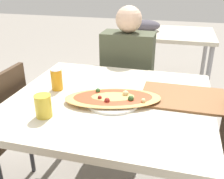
# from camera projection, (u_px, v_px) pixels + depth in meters

# --- Properties ---
(dining_table) EXTENTS (1.09, 1.00, 0.75)m
(dining_table) POSITION_uv_depth(u_px,v_px,m) (110.00, 110.00, 1.47)
(dining_table) COLOR beige
(dining_table) RESTS_ON ground_plane
(chair_far_seated) EXTENTS (0.40, 0.40, 0.86)m
(chair_far_seated) POSITION_uv_depth(u_px,v_px,m) (129.00, 84.00, 2.29)
(chair_far_seated) COLOR #3F2D1E
(chair_far_seated) RESTS_ON ground_plane
(person_seated) EXTENTS (0.41, 0.24, 1.16)m
(person_seated) POSITION_uv_depth(u_px,v_px,m) (127.00, 67.00, 2.12)
(person_seated) COLOR #2D2D38
(person_seated) RESTS_ON ground_plane
(pizza_main) EXTENTS (0.56, 0.38, 0.06)m
(pizza_main) POSITION_uv_depth(u_px,v_px,m) (113.00, 99.00, 1.39)
(pizza_main) COLOR white
(pizza_main) RESTS_ON dining_table
(soda_can) EXTENTS (0.07, 0.07, 0.12)m
(soda_can) POSITION_uv_depth(u_px,v_px,m) (57.00, 80.00, 1.53)
(soda_can) COLOR orange
(soda_can) RESTS_ON dining_table
(drink_glass) EXTENTS (0.08, 0.08, 0.11)m
(drink_glass) POSITION_uv_depth(u_px,v_px,m) (43.00, 106.00, 1.24)
(drink_glass) COLOR gold
(drink_glass) RESTS_ON dining_table
(serving_tray) EXTENTS (0.46, 0.33, 0.01)m
(serving_tray) POSITION_uv_depth(u_px,v_px,m) (183.00, 97.00, 1.44)
(serving_tray) COLOR brown
(serving_tray) RESTS_ON dining_table
(background_table) EXTENTS (1.10, 0.80, 0.87)m
(background_table) POSITION_uv_depth(u_px,v_px,m) (161.00, 36.00, 3.05)
(background_table) COLOR beige
(background_table) RESTS_ON ground_plane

